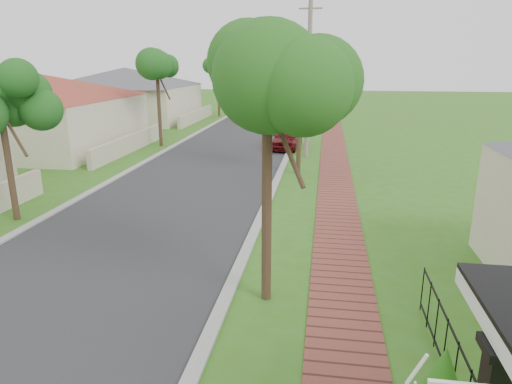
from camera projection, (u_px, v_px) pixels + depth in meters
The scene contains 11 objects.
road at pixel (224, 154), 26.19m from camera, with size 7.00×120.00×0.02m, color #28282B.
kerb_right at pixel (287, 156), 25.66m from camera, with size 0.30×120.00×0.10m, color #9E9E99.
kerb_left at pixel (163, 152), 26.72m from camera, with size 0.30×120.00×0.10m, color #9E9E99.
sidewalk at pixel (334, 158), 25.28m from camera, with size 1.50×120.00×0.03m, color brown.
street_trees at pixel (246, 70), 31.41m from camera, with size 10.70×37.65×5.89m.
far_house_red at pixel (28, 110), 27.28m from camera, with size 15.56×15.56×4.60m.
far_house_grey at pixel (127, 94), 40.58m from camera, with size 15.56×15.56×4.60m.
parked_car_red at pixel (287, 138), 27.68m from camera, with size 1.52×3.77×1.28m, color #5B0D0F.
parked_car_white at pixel (284, 114), 40.15m from camera, with size 1.43×4.09×1.35m, color silver.
near_tree at pixel (268, 79), 8.99m from camera, with size 2.36×2.36×6.05m.
utility_pole at pixel (308, 81), 24.36m from camera, with size 1.20×0.24×8.15m.
Camera 1 is at (2.72, -5.19, 5.18)m, focal length 32.00 mm.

